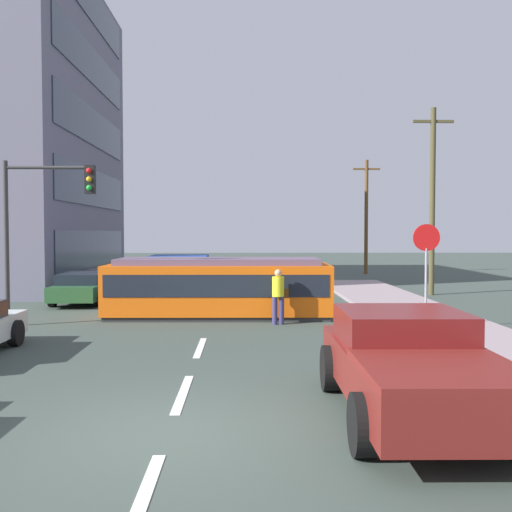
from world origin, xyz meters
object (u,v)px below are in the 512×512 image
at_px(parked_sedan_far, 85,287).
at_px(utility_pole_mid, 432,198).
at_px(traffic_light_mast, 42,211).
at_px(utility_pole_far, 366,214).
at_px(pickup_truck_parked, 410,365).
at_px(stop_sign, 426,253).
at_px(city_bus, 176,275).
at_px(streetcar_tram, 219,287).
at_px(pedestrian_crossing, 278,293).

relative_size(parked_sedan_far, utility_pole_mid, 0.56).
height_order(traffic_light_mast, utility_pole_far, utility_pole_far).
bearing_deg(pickup_truck_parked, stop_sign, 70.89).
relative_size(parked_sedan_far, stop_sign, 1.59).
xyz_separation_m(city_bus, utility_pole_far, (10.99, 14.27, 2.95)).
distance_m(pickup_truck_parked, traffic_light_mast, 12.38).
bearing_deg(streetcar_tram, parked_sedan_far, 144.01).
xyz_separation_m(streetcar_tram, city_bus, (-2.01, 5.18, 0.02)).
relative_size(city_bus, utility_pole_far, 0.75).
relative_size(pedestrian_crossing, parked_sedan_far, 0.36).
bearing_deg(utility_pole_mid, traffic_light_mast, -149.83).
relative_size(utility_pole_mid, utility_pole_far, 1.09).
distance_m(traffic_light_mast, utility_pole_mid, 16.55).
distance_m(city_bus, stop_sign, 11.40).
xyz_separation_m(pedestrian_crossing, utility_pole_far, (7.10, 21.09, 3.02)).
relative_size(pedestrian_crossing, pickup_truck_parked, 0.33).
bearing_deg(utility_pole_far, pedestrian_crossing, -108.60).
xyz_separation_m(stop_sign, utility_pole_far, (3.01, 22.33, 1.77)).
bearing_deg(city_bus, stop_sign, -45.29).
bearing_deg(pedestrian_crossing, parked_sedan_far, 142.64).
xyz_separation_m(pickup_truck_parked, utility_pole_mid, (5.83, 16.96, 3.51)).
bearing_deg(traffic_light_mast, stop_sign, -5.47).
xyz_separation_m(city_bus, traffic_light_mast, (-3.10, -7.00, 2.41)).
height_order(city_bus, utility_pole_mid, utility_pole_mid).
bearing_deg(traffic_light_mast, city_bus, 66.08).
xyz_separation_m(traffic_light_mast, utility_pole_far, (14.09, 21.27, 0.54)).
relative_size(streetcar_tram, utility_pole_far, 0.96).
bearing_deg(city_bus, utility_pole_mid, 6.67).
bearing_deg(parked_sedan_far, stop_sign, -30.92).
xyz_separation_m(traffic_light_mast, utility_pole_mid, (14.29, 8.31, 0.88)).
distance_m(streetcar_tram, utility_pole_far, 21.63).
height_order(parked_sedan_far, utility_pole_mid, utility_pole_mid).
bearing_deg(pickup_truck_parked, utility_pole_far, 79.33).
xyz_separation_m(pedestrian_crossing, pickup_truck_parked, (1.46, -8.83, -0.15)).
distance_m(streetcar_tram, parked_sedan_far, 6.75).
bearing_deg(parked_sedan_far, city_bus, 19.38).
bearing_deg(city_bus, traffic_light_mast, -113.92).
height_order(parked_sedan_far, utility_pole_far, utility_pole_far).
relative_size(pedestrian_crossing, traffic_light_mast, 0.34).
distance_m(city_bus, parked_sedan_far, 3.68).
bearing_deg(utility_pole_mid, parked_sedan_far, -170.22).
bearing_deg(pedestrian_crossing, utility_pole_mid, 48.07).
bearing_deg(stop_sign, utility_pole_mid, 71.12).
relative_size(pickup_truck_parked, stop_sign, 1.74).
bearing_deg(parked_sedan_far, streetcar_tram, -35.99).
distance_m(streetcar_tram, utility_pole_mid, 11.71).
xyz_separation_m(parked_sedan_far, traffic_light_mast, (0.35, -5.78, 2.80)).
bearing_deg(utility_pole_mid, streetcar_tram, -144.75).
bearing_deg(traffic_light_mast, parked_sedan_far, 93.42).
height_order(pickup_truck_parked, utility_pole_far, utility_pole_far).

